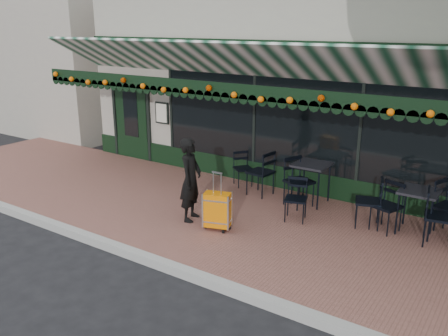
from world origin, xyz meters
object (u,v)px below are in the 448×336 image
Objects in this scene: chair_a_left at (368,202)px; chair_solo at (243,169)px; chair_b_front at (296,200)px; cafe_table_a at (419,195)px; chair_a_front at (386,207)px; cafe_table_b at (312,168)px; woman at (191,180)px; chair_a_extra at (439,217)px; chair_b_right at (299,182)px; suitcase at (217,210)px; chair_b_left at (260,173)px.

chair_a_left reaches higher than chair_solo.
chair_a_left is 1.29m from chair_b_front.
cafe_table_a is 3.89m from chair_solo.
chair_a_front is at bearing -62.80° from chair_solo.
woman is at bearing -126.23° from cafe_table_b.
chair_b_right is at bearing 72.89° from chair_a_extra.
suitcase is at bearing -128.30° from chair_a_front.
chair_a_left is 2.45m from chair_b_left.
chair_a_extra is (2.55, -0.62, -0.26)m from cafe_table_b.
chair_b_left is 0.70m from chair_solo.
chair_b_front is at bearing -81.80° from cafe_table_b.
cafe_table_b is 1.06m from chair_b_front.
woman is 1.87× the size of cafe_table_b.
chair_b_right is 1.23× the size of chair_b_front.
woman is 3.24m from chair_a_left.
chair_b_left is at bearing -77.74° from chair_solo.
cafe_table_a is 0.81× the size of chair_a_extra.
woman is 2.24m from chair_b_right.
chair_a_extra is at bearing -13.71° from cafe_table_b.
woman reaches higher than chair_b_front.
chair_b_left reaches higher than chair_a_extra.
cafe_table_b is 0.84× the size of chair_b_right.
cafe_table_b reaches higher than chair_b_front.
suitcase is 1.18× the size of chair_a_front.
chair_a_left is (2.18, 1.62, 0.11)m from suitcase.
cafe_table_a is (2.98, 1.82, 0.36)m from suitcase.
chair_a_extra is at bearing 13.34° from chair_a_front.
chair_b_right is at bearing -112.49° from cafe_table_b.
woman is 1.97× the size of cafe_table_a.
cafe_table_a is 0.95× the size of cafe_table_b.
woman is 1.58× the size of chair_b_left.
chair_b_right is at bearing 88.77° from chair_b_left.
chair_a_left reaches higher than cafe_table_b.
chair_b_right is at bearing 179.30° from cafe_table_a.
chair_a_extra is at bearing 66.85° from chair_a_left.
chair_a_extra is (3.39, 1.52, 0.13)m from suitcase.
suitcase is 3.51m from cafe_table_a.
cafe_table_a is 0.85× the size of chair_a_left.
chair_b_left is at bearing 177.12° from cafe_table_a.
chair_a_left is 1.20× the size of chair_solo.
chair_b_right is at bearing -116.97° from chair_a_left.
chair_a_front is 1.16× the size of chair_solo.
chair_b_front is (-1.53, -0.46, -0.04)m from chair_a_front.
suitcase reaches higher than chair_a_left.
chair_b_left is (-2.75, 0.37, 0.04)m from chair_a_front.
chair_b_left reaches higher than chair_a_left.
suitcase is at bearing 13.87° from chair_b_left.
chair_b_left is (-3.23, 0.16, -0.22)m from cafe_table_a.
chair_a_front reaches higher than cafe_table_a.
woman is 0.79m from suitcase.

